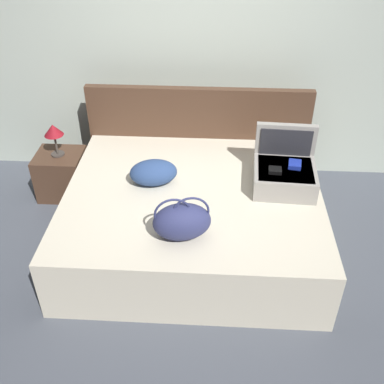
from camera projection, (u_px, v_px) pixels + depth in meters
The scene contains 9 objects.
ground_plane at pixel (190, 274), 3.65m from camera, with size 12.00×12.00×0.00m, color #4C515B.
back_wall at pixel (201, 46), 4.22m from camera, with size 8.00×0.10×2.60m, color #B7C1B2.
bed at pixel (193, 218), 3.82m from camera, with size 2.07×1.78×0.52m, color beige.
headboard at pixel (198, 138), 4.43m from camera, with size 2.11×0.08×1.02m, color #4C3323.
hard_case_large at pixel (284, 172), 3.68m from camera, with size 0.52×0.52×0.45m.
duffel_bag at pixel (182, 221), 3.15m from camera, with size 0.45×0.34×0.34m.
pillow_near_headboard at pixel (153, 173), 3.71m from camera, with size 0.39×0.26×0.21m, color navy.
nightstand at pixel (62, 174), 4.42m from camera, with size 0.44×0.40×0.44m, color #4C3323.
table_lamp at pixel (54, 132), 4.15m from camera, with size 0.18×0.18×0.32m.
Camera 1 is at (0.17, -2.56, 2.67)m, focal length 42.60 mm.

